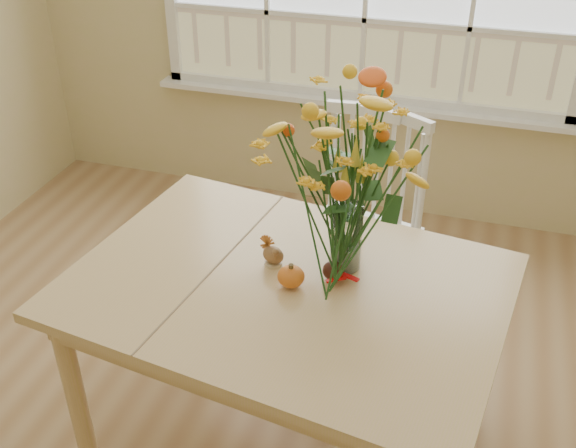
% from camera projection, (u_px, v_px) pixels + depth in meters
% --- Properties ---
extents(dining_table, '(1.57, 1.22, 0.77)m').
position_uv_depth(dining_table, '(286.00, 303.00, 2.32)').
color(dining_table, tan).
rests_on(dining_table, floor).
extents(windsor_chair, '(0.57, 0.55, 1.03)m').
position_uv_depth(windsor_chair, '(364.00, 217.00, 3.00)').
color(windsor_chair, white).
rests_on(windsor_chair, floor).
extents(flower_vase, '(0.50, 0.50, 0.60)m').
position_uv_depth(flower_vase, '(350.00, 175.00, 2.16)').
color(flower_vase, white).
rests_on(flower_vase, dining_table).
extents(pumpkin, '(0.09, 0.09, 0.07)m').
position_uv_depth(pumpkin, '(291.00, 277.00, 2.23)').
color(pumpkin, orange).
rests_on(pumpkin, dining_table).
extents(turkey_figurine, '(0.09, 0.08, 0.10)m').
position_uv_depth(turkey_figurine, '(273.00, 255.00, 2.33)').
color(turkey_figurine, '#CCB78C').
rests_on(turkey_figurine, dining_table).
extents(dark_gourd, '(0.12, 0.07, 0.06)m').
position_uv_depth(dark_gourd, '(333.00, 271.00, 2.27)').
color(dark_gourd, '#38160F').
rests_on(dark_gourd, dining_table).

